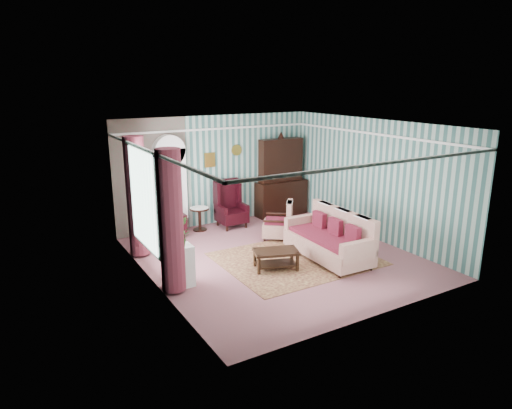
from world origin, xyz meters
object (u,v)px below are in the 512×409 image
sofa (328,237)px  bookcase (171,189)px  seated_woman (168,215)px  dresser_hutch (281,175)px  round_side_table (200,219)px  plant_stand (178,267)px  coffee_table (276,260)px  wingback_left (168,213)px  wingback_right (231,204)px  nest_table (338,219)px  floral_armchair (278,220)px

sofa → bookcase: bearing=34.9°
seated_woman → sofa: (2.50, -3.07, -0.09)m
dresser_hutch → round_side_table: (-2.60, -0.12, -0.88)m
plant_stand → sofa: sofa is taller
dresser_hutch → coffee_table: 4.09m
wingback_left → wingback_right: 1.75m
nest_table → seated_woman: bearing=159.2°
plant_stand → seated_woman: bearing=73.8°
floral_armchair → round_side_table: bearing=79.9°
wingback_left → nest_table: 4.37m
plant_stand → coffee_table: plant_stand is taller
wingback_right → round_side_table: (-0.85, 0.15, -0.33)m
dresser_hutch → round_side_table: 2.75m
bookcase → round_side_table: bearing=-20.3°
wingback_right → nest_table: 2.81m
wingback_left → coffee_table: bearing=-67.7°
dresser_hutch → plant_stand: (-4.30, -3.02, -0.78)m
plant_stand → coffee_table: size_ratio=0.88×
bookcase → floral_armchair: bearing=-41.0°
seated_woman → nest_table: (4.07, -1.55, -0.32)m
nest_table → floral_armchair: 1.79m
bookcase → coffee_table: bearing=-73.9°
dresser_hutch → seated_woman: 3.56m
sofa → coffee_table: sofa is taller
seated_woman → sofa: bearing=-50.8°
coffee_table → seated_woman: bearing=112.3°
sofa → coffee_table: bearing=88.1°
plant_stand → wingback_left: bearing=73.8°
bookcase → seated_woman: bookcase is taller
bookcase → nest_table: 4.37m
nest_table → coffee_table: nest_table is taller
round_side_table → bookcase: bearing=159.7°
bookcase → floral_armchair: bookcase is taller
wingback_left → seated_woman: 0.04m
wingback_right → coffee_table: wingback_right is taller
round_side_table → plant_stand: size_ratio=0.75×
plant_stand → dresser_hutch: bearing=35.1°
seated_woman → wingback_left: bearing=0.0°
seated_woman → floral_armchair: size_ratio=1.29×
wingback_left → sofa: (2.50, -3.07, -0.12)m
bookcase → sofa: bearing=-57.0°
dresser_hutch → sofa: 3.55m
seated_woman → nest_table: 4.37m
dresser_hutch → floral_armchair: (-1.20, -1.66, -0.72)m
dresser_hutch → nest_table: dresser_hutch is taller
bookcase → wingback_left: 0.68m
wingback_left → floral_armchair: size_ratio=1.37×
dresser_hutch → sofa: bearing=-106.7°
wingback_right → seated_woman: wingback_right is taller
nest_table → plant_stand: plant_stand is taller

